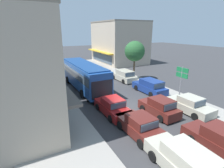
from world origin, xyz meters
TOP-DOWN VIEW (x-y plane):
  - ground_plane at (0.00, 0.00)m, footprint 140.00×140.00m
  - lane_centre_line at (0.00, 4.00)m, footprint 0.20×28.00m
  - sidewalk_left at (-6.80, 6.00)m, footprint 5.20×44.00m
  - kerb_right at (6.20, 6.00)m, footprint 2.80×44.00m
  - shopfront_mid_block at (-10.18, 8.41)m, footprint 8.15×8.63m
  - building_right_far at (11.48, 21.83)m, footprint 9.60×11.93m
  - city_bus at (-1.76, 7.31)m, footprint 2.81×10.88m
  - wagon_behind_bus_mid at (1.58, -8.01)m, footprint 1.96×4.51m
  - hatchback_adjacent_lane_trail at (1.66, -2.48)m, footprint 1.91×3.75m
  - sedan_queue_gap_filler at (-1.61, -4.17)m, footprint 1.93×4.22m
  - sedan_behind_bus_near at (-1.82, -0.43)m, footprint 1.93×4.22m
  - wagon_queue_far_back at (-1.73, -8.13)m, footprint 2.10×4.58m
  - parked_sedan_kerb_front at (4.44, -3.29)m, footprint 1.98×4.24m
  - parked_wagon_kerb_second at (4.61, 2.40)m, footprint 2.01×4.54m
  - parked_wagon_kerb_third at (4.57, 8.16)m, footprint 2.01×4.54m
  - traffic_light_downstreet at (-4.27, 18.53)m, footprint 0.33×0.24m
  - directional_road_sign at (5.66, -1.04)m, footprint 0.10×1.40m
  - street_tree_right at (6.03, 7.80)m, footprint 2.86×2.86m
  - pedestrian_with_handbag_near at (-4.58, 8.69)m, footprint 0.25×0.65m
  - pedestrian_browsing_midblock at (-4.57, 9.69)m, footprint 0.57×0.23m

SIDE VIEW (x-z plane):
  - ground_plane at x=0.00m, z-range 0.00..0.00m
  - lane_centre_line at x=0.00m, z-range 0.00..0.01m
  - kerb_right at x=6.20m, z-range 0.00..0.12m
  - sidewalk_left at x=-6.80m, z-range 0.00..0.14m
  - sedan_queue_gap_filler at x=-1.61m, z-range -0.07..1.40m
  - sedan_behind_bus_near at x=-1.82m, z-range -0.07..1.40m
  - parked_sedan_kerb_front at x=4.44m, z-range -0.07..1.40m
  - hatchback_adjacent_lane_trail at x=1.66m, z-range -0.06..1.48m
  - wagon_behind_bus_mid at x=1.58m, z-range -0.04..1.53m
  - wagon_queue_far_back at x=-1.73m, z-range -0.04..1.53m
  - parked_wagon_kerb_second at x=4.61m, z-range -0.04..1.53m
  - parked_wagon_kerb_third at x=4.57m, z-range -0.04..1.53m
  - pedestrian_browsing_midblock at x=-4.57m, z-range 0.25..1.88m
  - pedestrian_with_handbag_near at x=-4.58m, z-range 0.25..1.88m
  - city_bus at x=-1.76m, z-range 0.27..3.49m
  - directional_road_sign at x=5.66m, z-range 0.90..4.50m
  - traffic_light_downstreet at x=-4.27m, z-range 0.75..4.95m
  - street_tree_right at x=6.03m, z-range 1.38..7.04m
  - shopfront_mid_block at x=-10.18m, z-range -0.01..8.45m
  - building_right_far at x=11.48m, z-range -0.01..8.92m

